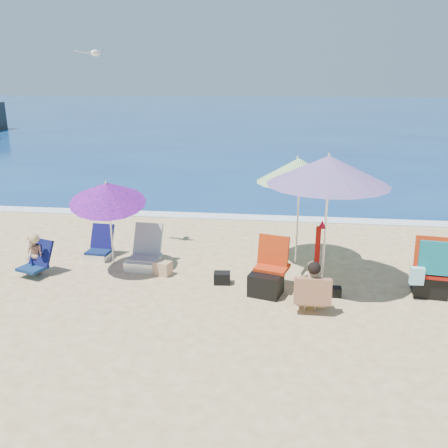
# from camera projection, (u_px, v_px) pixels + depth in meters

# --- Properties ---
(ground) EXTENTS (120.00, 120.00, 0.00)m
(ground) POSITION_uv_depth(u_px,v_px,m) (235.00, 306.00, 7.86)
(ground) COLOR #D8BC84
(ground) RESTS_ON ground
(sea) EXTENTS (120.00, 80.00, 0.12)m
(sea) POSITION_uv_depth(u_px,v_px,m) (278.00, 112.00, 50.52)
(sea) COLOR navy
(sea) RESTS_ON ground
(foam) EXTENTS (120.00, 0.50, 0.04)m
(foam) POSITION_uv_depth(u_px,v_px,m) (254.00, 218.00, 12.69)
(foam) COLOR white
(foam) RESTS_ON ground
(umbrella_turquoise) EXTENTS (2.26, 2.26, 2.40)m
(umbrella_turquoise) POSITION_uv_depth(u_px,v_px,m) (329.00, 170.00, 8.02)
(umbrella_turquoise) COLOR white
(umbrella_turquoise) RESTS_ON ground
(umbrella_striped) EXTENTS (1.82, 1.82, 2.16)m
(umbrella_striped) POSITION_uv_depth(u_px,v_px,m) (298.00, 170.00, 9.19)
(umbrella_striped) COLOR white
(umbrella_striped) RESTS_ON ground
(umbrella_blue) EXTENTS (1.81, 1.84, 1.93)m
(umbrella_blue) POSITION_uv_depth(u_px,v_px,m) (107.00, 193.00, 8.77)
(umbrella_blue) COLOR white
(umbrella_blue) RESTS_ON ground
(furled_umbrella) EXTENTS (0.19, 0.16, 1.23)m
(furled_umbrella) POSITION_uv_depth(u_px,v_px,m) (318.00, 250.00, 8.43)
(furled_umbrella) COLOR #A5110B
(furled_umbrella) RESTS_ON ground
(chair_navy) EXTENTS (0.55, 0.63, 0.67)m
(chair_navy) POSITION_uv_depth(u_px,v_px,m) (99.00, 250.00, 9.88)
(chair_navy) COLOR #0C1D48
(chair_navy) RESTS_ON ground
(chair_rainbow) EXTENTS (0.65, 0.78, 0.81)m
(chair_rainbow) POSITION_uv_depth(u_px,v_px,m) (144.00, 256.00, 9.43)
(chair_rainbow) COLOR #E97852
(chair_rainbow) RESTS_ON ground
(camp_chair_left) EXTENTS (0.75, 0.83, 0.96)m
(camp_chair_left) POSITION_uv_depth(u_px,v_px,m) (268.00, 277.00, 8.27)
(camp_chair_left) COLOR #B52B0C
(camp_chair_left) RESTS_ON ground
(camp_chair_right) EXTENTS (0.74, 0.67, 1.03)m
(camp_chair_right) POSITION_uv_depth(u_px,v_px,m) (430.00, 275.00, 8.16)
(camp_chair_right) COLOR #A5130B
(camp_chair_right) RESTS_ON ground
(person_center) EXTENTS (0.59, 0.49, 0.86)m
(person_center) POSITION_uv_depth(u_px,v_px,m) (312.00, 288.00, 7.57)
(person_center) COLOR tan
(person_center) RESTS_ON ground
(person_left) EXTENTS (0.65, 0.66, 0.85)m
(person_left) POSITION_uv_depth(u_px,v_px,m) (35.00, 255.00, 9.02)
(person_left) COLOR tan
(person_left) RESTS_ON ground
(bag_black_a) EXTENTS (0.31, 0.24, 0.22)m
(bag_black_a) POSITION_uv_depth(u_px,v_px,m) (222.00, 278.00, 8.69)
(bag_black_a) COLOR black
(bag_black_a) RESTS_ON ground
(bag_tan) EXTENTS (0.36, 0.31, 0.27)m
(bag_tan) POSITION_uv_depth(u_px,v_px,m) (163.00, 268.00, 9.06)
(bag_tan) COLOR tan
(bag_tan) RESTS_ON ground
(bag_black_b) EXTENTS (0.23, 0.16, 0.17)m
(bag_black_b) POSITION_uv_depth(u_px,v_px,m) (334.00, 292.00, 8.18)
(bag_black_b) COLOR black
(bag_black_b) RESTS_ON ground
(seagull) EXTENTS (0.61, 0.32, 0.12)m
(seagull) POSITION_uv_depth(u_px,v_px,m) (95.00, 53.00, 9.23)
(seagull) COLOR white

